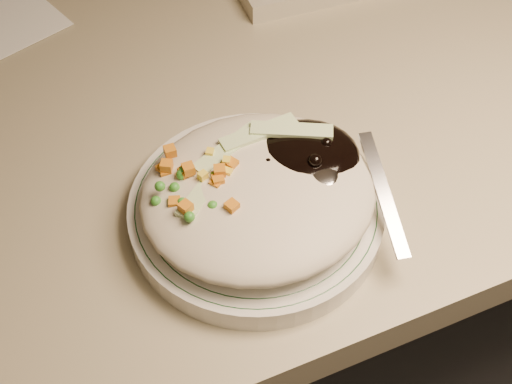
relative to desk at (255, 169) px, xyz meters
name	(u,v)px	position (x,y,z in m)	size (l,w,h in m)	color
desk	(255,169)	(0.00, 0.00, 0.00)	(1.40, 0.70, 0.74)	gray
plate	(256,212)	(-0.09, -0.21, 0.21)	(0.21, 0.21, 0.02)	silver
plate_rim	(256,204)	(-0.09, -0.21, 0.22)	(0.20, 0.20, 0.00)	#144723
meal	(261,187)	(-0.09, -0.22, 0.24)	(0.20, 0.19, 0.05)	#B7AB94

